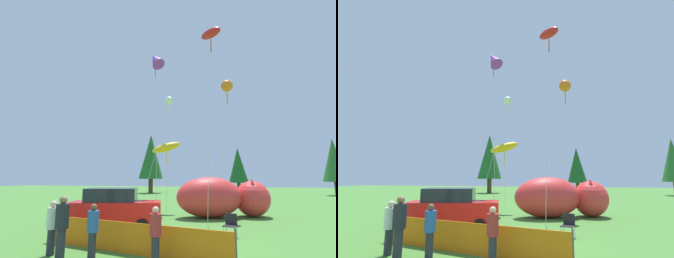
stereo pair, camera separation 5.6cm
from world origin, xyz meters
TOP-DOWN VIEW (x-y plane):
  - ground_plane at (0.00, 0.00)m, footprint 120.00×120.00m
  - parked_car at (-3.15, 1.13)m, footprint 4.68×2.74m
  - folding_chair at (2.36, 0.74)m, footprint 0.64×0.64m
  - inflatable_cat at (1.80, 6.29)m, footprint 6.24×4.11m
  - safety_fence at (-1.01, -2.50)m, footprint 7.12×1.69m
  - spectator_in_red_shirt at (-2.77, -3.59)m, footprint 0.41×0.41m
  - spectator_in_grey_shirt at (-3.35, -3.26)m, footprint 0.37×0.37m
  - spectator_in_black_shirt at (0.21, -3.31)m, footprint 0.35×0.35m
  - spectator_in_blue_shirt at (-1.86, -3.28)m, footprint 0.36×0.36m
  - kite_purple_delta at (-2.35, 5.30)m, footprint 1.66×1.61m
  - kite_red_lizard at (1.55, 4.61)m, footprint 1.66×1.92m
  - kite_orange_flower at (2.43, 6.88)m, footprint 1.33×1.37m
  - kite_yellow_hero at (-2.23, 8.02)m, footprint 2.35×1.51m
  - kite_white_ghost at (-2.15, 8.41)m, footprint 3.00×2.17m
  - horizon_tree_east at (3.57, 31.35)m, footprint 2.95×2.95m
  - horizon_tree_west at (16.56, 29.95)m, footprint 3.29×3.29m
  - horizon_tree_mid at (-10.17, 29.86)m, footprint 3.94×3.94m

SIDE VIEW (x-z plane):
  - ground_plane at x=0.00m, z-range 0.00..0.00m
  - safety_fence at x=-1.01m, z-range -0.05..1.04m
  - folding_chair at x=2.36m, z-range 0.09..1.04m
  - spectator_in_black_shirt at x=0.21m, z-range 0.07..1.70m
  - spectator_in_blue_shirt at x=-1.86m, z-range 0.08..1.73m
  - spectator_in_grey_shirt at x=-3.35m, z-range 0.08..1.79m
  - parked_car at x=-3.15m, z-range -0.01..1.95m
  - spectator_in_red_shirt at x=-2.77m, z-range 0.09..1.99m
  - inflatable_cat at x=1.80m, z-range -0.10..2.40m
  - horizon_tree_east at x=3.57m, z-range 0.80..7.83m
  - kite_yellow_hero at x=-2.23m, z-range 2.03..7.37m
  - horizon_tree_west at x=16.56m, z-range 0.90..8.76m
  - horizon_tree_mid at x=-10.17m, z-range 1.07..10.48m
  - kite_white_ghost at x=-2.15m, z-range 3.98..12.96m
  - kite_orange_flower at x=2.43m, z-range 4.16..13.41m
  - kite_purple_delta at x=-2.35m, z-range 4.91..16.24m
  - kite_red_lizard at x=1.55m, z-range 5.54..17.71m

